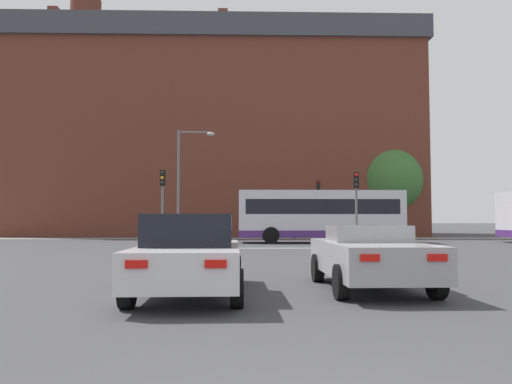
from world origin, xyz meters
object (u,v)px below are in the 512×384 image
at_px(pedestrian_walking_west, 224,225).
at_px(traffic_light_near_left, 162,195).
at_px(car_saloon_left, 190,254).
at_px(bus_crossing_lead, 320,215).
at_px(street_lamp_junction, 185,173).
at_px(car_roadster_right, 369,256).
at_px(traffic_light_far_right, 318,199).
at_px(traffic_light_near_right, 356,197).
at_px(pedestrian_walking_east, 294,224).
at_px(pedestrian_waiting, 381,225).

bearing_deg(pedestrian_walking_west, traffic_light_near_left, -146.55).
bearing_deg(car_saloon_left, bus_crossing_lead, 73.73).
xyz_separation_m(street_lamp_junction, pedestrian_walking_west, (2.13, 7.61, -3.36)).
relative_size(car_roadster_right, traffic_light_far_right, 0.96).
bearing_deg(traffic_light_near_right, street_lamp_junction, 147.33).
bearing_deg(traffic_light_far_right, traffic_light_near_right, -89.78).
xyz_separation_m(traffic_light_near_right, traffic_light_far_right, (-0.05, 12.50, 0.37)).
relative_size(traffic_light_near_left, street_lamp_junction, 0.56).
bearing_deg(car_saloon_left, pedestrian_walking_east, 79.10).
relative_size(bus_crossing_lead, traffic_light_near_right, 2.64).
bearing_deg(street_lamp_junction, pedestrian_walking_east, 42.15).
distance_m(traffic_light_near_right, pedestrian_walking_east, 13.09).
bearing_deg(pedestrian_walking_east, pedestrian_waiting, -34.46).
height_order(bus_crossing_lead, pedestrian_waiting, bus_crossing_lead).
height_order(car_roadster_right, street_lamp_junction, street_lamp_junction).
bearing_deg(car_saloon_left, traffic_light_near_right, 65.39).
height_order(bus_crossing_lead, traffic_light_near_left, traffic_light_near_left).
height_order(bus_crossing_lead, traffic_light_far_right, traffic_light_far_right).
distance_m(traffic_light_near_right, pedestrian_waiting, 14.81).
bearing_deg(traffic_light_near_left, traffic_light_near_right, -0.51).
xyz_separation_m(traffic_light_far_right, street_lamp_junction, (-9.37, -6.45, 1.39)).
bearing_deg(car_roadster_right, pedestrian_walking_west, 97.54).
bearing_deg(traffic_light_near_right, pedestrian_waiting, 69.94).
distance_m(car_roadster_right, pedestrian_walking_east, 27.80).
xyz_separation_m(traffic_light_near_left, pedestrian_walking_east, (7.97, 12.78, -1.56)).
distance_m(traffic_light_far_right, pedestrian_walking_east, 2.64).
bearing_deg(pedestrian_walking_west, pedestrian_walking_east, -54.10).
relative_size(car_saloon_left, traffic_light_near_right, 1.22).
height_order(street_lamp_junction, pedestrian_walking_east, street_lamp_junction).
distance_m(traffic_light_near_left, pedestrian_walking_east, 15.15).
bearing_deg(pedestrian_walking_west, car_saloon_left, -134.84).
bearing_deg(traffic_light_far_right, street_lamp_junction, -145.45).
xyz_separation_m(traffic_light_near_right, pedestrian_walking_east, (-1.88, 12.87, -1.50)).
bearing_deg(traffic_light_far_right, car_roadster_right, -96.43).
bearing_deg(car_saloon_left, pedestrian_waiting, 66.96).
height_order(traffic_light_near_right, pedestrian_walking_east, traffic_light_near_right).
bearing_deg(traffic_light_near_left, pedestrian_walking_west, 79.32).
distance_m(car_saloon_left, traffic_light_near_right, 17.10).
height_order(traffic_light_near_right, street_lamp_junction, street_lamp_junction).
relative_size(car_saloon_left, street_lamp_junction, 0.66).
height_order(traffic_light_far_right, street_lamp_junction, street_lamp_junction).
bearing_deg(bus_crossing_lead, pedestrian_walking_west, -140.66).
bearing_deg(traffic_light_far_right, traffic_light_near_left, -128.31).
xyz_separation_m(traffic_light_near_left, pedestrian_walking_west, (2.56, 13.56, -1.67)).
relative_size(car_roadster_right, pedestrian_walking_east, 2.31).
distance_m(car_saloon_left, street_lamp_junction, 22.09).
relative_size(car_roadster_right, pedestrian_waiting, 2.45).
bearing_deg(traffic_light_near_left, car_roadster_right, -65.86).
relative_size(traffic_light_near_right, pedestrian_waiting, 2.20).
xyz_separation_m(bus_crossing_lead, traffic_light_near_right, (0.95, -5.92, 0.87)).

